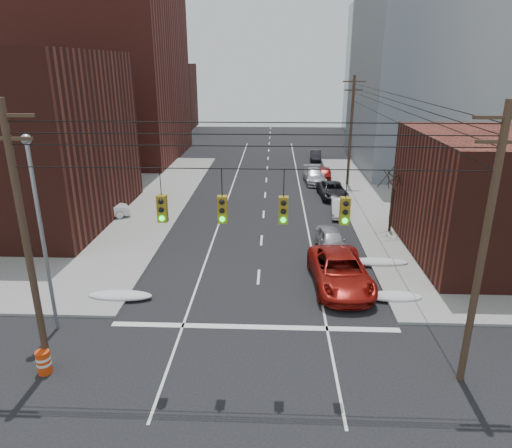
# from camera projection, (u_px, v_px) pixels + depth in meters

# --- Properties ---
(ground) EXTENTS (160.00, 160.00, 0.00)m
(ground) POSITION_uv_depth(u_px,v_px,m) (246.00, 428.00, 15.99)
(ground) COLOR black
(ground) RESTS_ON ground
(building_brick_tall) EXTENTS (24.00, 20.00, 30.00)m
(building_brick_tall) POSITION_uv_depth(u_px,v_px,m) (78.00, 38.00, 57.12)
(building_brick_tall) COLOR maroon
(building_brick_tall) RESTS_ON ground
(building_brick_far) EXTENTS (22.00, 18.00, 12.00)m
(building_brick_far) POSITION_uv_depth(u_px,v_px,m) (131.00, 98.00, 84.69)
(building_brick_far) COLOR #451A14
(building_brick_far) RESTS_ON ground
(building_office) EXTENTS (22.00, 20.00, 25.00)m
(building_office) POSITION_uv_depth(u_px,v_px,m) (460.00, 59.00, 52.42)
(building_office) COLOR gray
(building_office) RESTS_ON ground
(building_glass) EXTENTS (20.00, 18.00, 22.00)m
(building_glass) POSITION_uv_depth(u_px,v_px,m) (412.00, 70.00, 77.33)
(building_glass) COLOR gray
(building_glass) RESTS_ON ground
(utility_pole_left) EXTENTS (2.20, 0.28, 11.00)m
(utility_pole_left) POSITION_uv_depth(u_px,v_px,m) (26.00, 240.00, 17.21)
(utility_pole_left) COLOR #473323
(utility_pole_left) RESTS_ON ground
(utility_pole_right) EXTENTS (2.20, 0.28, 11.00)m
(utility_pole_right) POSITION_uv_depth(u_px,v_px,m) (484.00, 247.00, 16.56)
(utility_pole_right) COLOR #473323
(utility_pole_right) RESTS_ON ground
(utility_pole_far) EXTENTS (2.20, 0.28, 11.00)m
(utility_pole_far) POSITION_uv_depth(u_px,v_px,m) (351.00, 130.00, 45.76)
(utility_pole_far) COLOR #473323
(utility_pole_far) RESTS_ON ground
(traffic_signals) EXTENTS (17.00, 0.42, 2.02)m
(traffic_signals) POSITION_uv_depth(u_px,v_px,m) (253.00, 208.00, 16.39)
(traffic_signals) COLOR black
(traffic_signals) RESTS_ON ground
(street_light) EXTENTS (0.44, 0.44, 9.32)m
(street_light) POSITION_uv_depth(u_px,v_px,m) (40.00, 220.00, 20.16)
(street_light) COLOR gray
(street_light) RESTS_ON ground
(bare_tree) EXTENTS (2.09, 2.20, 4.93)m
(bare_tree) POSITION_uv_depth(u_px,v_px,m) (392.00, 203.00, 33.68)
(bare_tree) COLOR black
(bare_tree) RESTS_ON ground
(snow_nw) EXTENTS (3.50, 1.08, 0.42)m
(snow_nw) POSITION_uv_depth(u_px,v_px,m) (120.00, 295.00, 24.68)
(snow_nw) COLOR silver
(snow_nw) RESTS_ON ground
(snow_ne) EXTENTS (3.00, 1.08, 0.42)m
(snow_ne) POSITION_uv_depth(u_px,v_px,m) (394.00, 296.00, 24.58)
(snow_ne) COLOR silver
(snow_ne) RESTS_ON ground
(snow_east_far) EXTENTS (4.00, 1.08, 0.42)m
(snow_east_far) POSITION_uv_depth(u_px,v_px,m) (376.00, 262.00, 28.82)
(snow_east_far) COLOR silver
(snow_east_far) RESTS_ON ground
(red_pickup) EXTENTS (3.46, 6.83, 1.85)m
(red_pickup) POSITION_uv_depth(u_px,v_px,m) (340.00, 271.00, 25.89)
(red_pickup) COLOR maroon
(red_pickup) RESTS_ON ground
(parked_car_a) EXTENTS (2.22, 4.48, 1.47)m
(parked_car_a) POSITION_uv_depth(u_px,v_px,m) (331.00, 240.00, 31.01)
(parked_car_a) COLOR #A1A0A5
(parked_car_a) RESTS_ON ground
(parked_car_b) EXTENTS (1.73, 4.11, 1.32)m
(parked_car_b) POSITION_uv_depth(u_px,v_px,m) (340.00, 208.00, 38.11)
(parked_car_b) COLOR silver
(parked_car_b) RESTS_ON ground
(parked_car_c) EXTENTS (2.70, 5.26, 1.42)m
(parked_car_c) POSITION_uv_depth(u_px,v_px,m) (332.00, 190.00, 43.21)
(parked_car_c) COLOR black
(parked_car_c) RESTS_ON ground
(parked_car_d) EXTENTS (2.39, 5.31, 1.51)m
(parked_car_d) POSITION_uv_depth(u_px,v_px,m) (315.00, 176.00, 48.49)
(parked_car_d) COLOR #B1B0B6
(parked_car_d) RESTS_ON ground
(parked_car_e) EXTENTS (1.82, 3.82, 1.26)m
(parked_car_e) POSITION_uv_depth(u_px,v_px,m) (325.00, 173.00, 50.23)
(parked_car_e) COLOR maroon
(parked_car_e) RESTS_ON ground
(parked_car_f) EXTENTS (1.65, 4.09, 1.32)m
(parked_car_f) POSITION_uv_depth(u_px,v_px,m) (316.00, 155.00, 59.85)
(parked_car_f) COLOR black
(parked_car_f) RESTS_ON ground
(lot_car_a) EXTENTS (4.43, 3.05, 1.38)m
(lot_car_a) POSITION_uv_depth(u_px,v_px,m) (103.00, 210.00, 37.01)
(lot_car_a) COLOR white
(lot_car_a) RESTS_ON sidewalk_nw
(lot_car_b) EXTENTS (5.43, 3.92, 1.37)m
(lot_car_b) POSITION_uv_depth(u_px,v_px,m) (100.00, 199.00, 40.11)
(lot_car_b) COLOR silver
(lot_car_b) RESTS_ON sidewalk_nw
(lot_car_c) EXTENTS (5.39, 3.31, 1.46)m
(lot_car_c) POSITION_uv_depth(u_px,v_px,m) (46.00, 208.00, 37.44)
(lot_car_c) COLOR black
(lot_car_c) RESTS_ON sidewalk_nw
(lot_car_d) EXTENTS (4.53, 2.59, 1.45)m
(lot_car_d) POSITION_uv_depth(u_px,v_px,m) (33.00, 202.00, 39.06)
(lot_car_d) COLOR #9E9EA3
(lot_car_d) RESTS_ON sidewalk_nw
(construction_barrel) EXTENTS (0.69, 0.69, 1.02)m
(construction_barrel) POSITION_uv_depth(u_px,v_px,m) (44.00, 362.00, 18.70)
(construction_barrel) COLOR red
(construction_barrel) RESTS_ON ground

